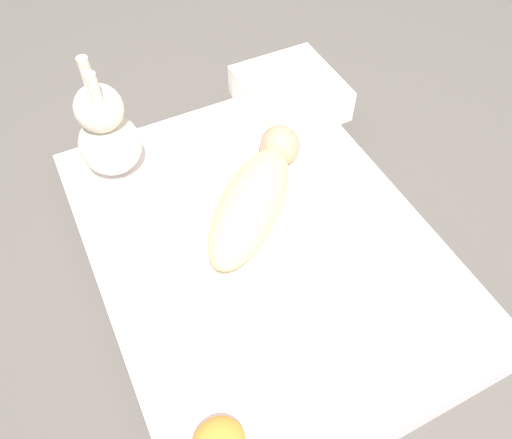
# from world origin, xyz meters

# --- Properties ---
(ground_plane) EXTENTS (12.00, 12.00, 0.00)m
(ground_plane) POSITION_xyz_m (0.00, 0.00, 0.00)
(ground_plane) COLOR #514C47
(bed_mattress) EXTENTS (1.23, 0.94, 0.15)m
(bed_mattress) POSITION_xyz_m (0.00, 0.00, 0.08)
(bed_mattress) COLOR white
(bed_mattress) RESTS_ON ground_plane
(burp_cloth) EXTENTS (0.22, 0.18, 0.02)m
(burp_cloth) POSITION_xyz_m (-0.25, 0.20, 0.16)
(burp_cloth) COLOR white
(burp_cloth) RESTS_ON bed_mattress
(swaddled_baby) EXTENTS (0.47, 0.49, 0.15)m
(swaddled_baby) POSITION_xyz_m (-0.10, 0.03, 0.22)
(swaddled_baby) COLOR #EFDB7F
(swaddled_baby) RESTS_ON bed_mattress
(pillow) EXTENTS (0.33, 0.33, 0.12)m
(pillow) POSITION_xyz_m (-0.48, 0.36, 0.21)
(pillow) COLOR white
(pillow) RESTS_ON bed_mattress
(bunny_plush) EXTENTS (0.19, 0.19, 0.39)m
(bunny_plush) POSITION_xyz_m (-0.47, -0.29, 0.29)
(bunny_plush) COLOR beige
(bunny_plush) RESTS_ON bed_mattress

